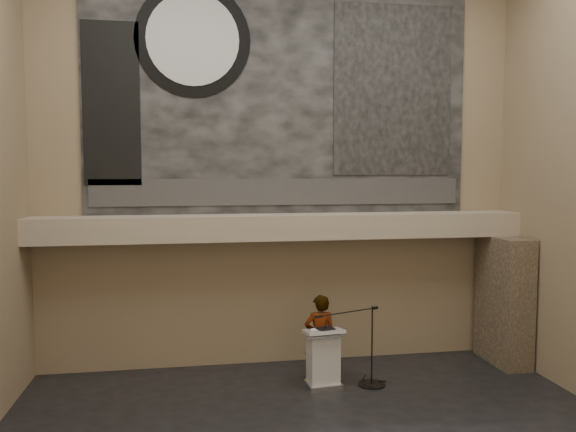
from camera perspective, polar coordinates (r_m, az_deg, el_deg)
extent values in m
cube|color=#887656|center=(11.79, -0.66, 5.40)|extent=(10.00, 0.02, 8.50)
cube|color=#887656|center=(4.09, 17.33, 6.74)|extent=(10.00, 0.02, 8.50)
cube|color=tan|center=(11.45, -0.34, -1.09)|extent=(10.00, 0.80, 0.50)
cylinder|color=#B2893D|center=(11.29, -8.34, -2.65)|extent=(0.04, 0.04, 0.06)
cylinder|color=#B2893D|center=(11.89, 8.78, -2.29)|extent=(0.04, 0.04, 0.06)
cube|color=black|center=(11.87, -0.64, 12.42)|extent=(8.00, 0.05, 5.00)
cube|color=#2E2E2E|center=(11.73, -0.60, 2.47)|extent=(7.76, 0.02, 0.55)
cylinder|color=black|center=(11.87, -9.64, 17.27)|extent=(2.30, 0.02, 2.30)
cylinder|color=silver|center=(11.85, -9.64, 17.29)|extent=(1.84, 0.02, 1.84)
cube|color=black|center=(12.45, 10.63, 12.44)|extent=(2.60, 0.02, 3.60)
cube|color=black|center=(11.75, -17.52, 10.81)|extent=(1.10, 0.02, 3.20)
cube|color=#433729|center=(12.89, 21.08, -7.96)|extent=(0.60, 1.40, 2.70)
cube|color=silver|center=(11.15, 3.58, -16.67)|extent=(0.69, 0.55, 0.08)
cube|color=silver|center=(10.97, 3.60, -14.14)|extent=(0.60, 0.44, 0.96)
cube|color=silver|center=(10.80, 3.64, -11.61)|extent=(0.77, 0.58, 0.13)
cube|color=black|center=(10.79, 3.86, -11.37)|extent=(0.35, 0.31, 0.04)
cube|color=white|center=(10.72, 2.93, -11.55)|extent=(0.28, 0.33, 0.00)
imported|color=silver|center=(11.18, 3.27, -12.24)|extent=(0.62, 0.41, 1.70)
cylinder|color=black|center=(11.32, 8.48, -16.54)|extent=(0.52, 0.52, 0.02)
cylinder|color=black|center=(11.07, 8.52, -12.91)|extent=(0.03, 0.03, 1.53)
cylinder|color=black|center=(10.52, 5.95, -9.70)|extent=(1.27, 0.48, 0.02)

